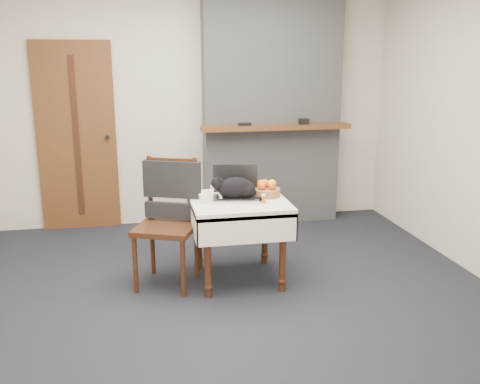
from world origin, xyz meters
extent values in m
plane|color=black|center=(0.00, 0.00, 0.00)|extent=(4.50, 4.50, 0.00)
cube|color=beige|center=(0.00, 2.00, 1.30)|extent=(4.50, 0.02, 2.60)
cube|color=brown|center=(-1.20, 1.98, 1.00)|extent=(0.82, 0.05, 2.00)
cube|color=#361B0E|center=(-1.20, 1.95, 1.00)|extent=(0.06, 0.01, 1.70)
cylinder|color=black|center=(-0.88, 1.93, 1.00)|extent=(0.04, 0.06, 0.04)
cube|color=gray|center=(0.90, 1.85, 1.30)|extent=(1.50, 0.30, 2.60)
cube|color=brown|center=(0.90, 1.61, 1.10)|extent=(1.62, 0.18, 0.05)
cube|color=black|center=(0.55, 1.61, 1.14)|extent=(0.14, 0.04, 0.03)
cube|color=black|center=(1.20, 1.61, 1.16)|extent=(0.10, 0.07, 0.06)
cylinder|color=#361B0E|center=(-0.08, -0.05, 0.32)|extent=(0.06, 0.06, 0.64)
sphere|color=#361B0E|center=(-0.08, -0.05, 0.08)|extent=(0.07, 0.07, 0.07)
cylinder|color=#361B0E|center=(0.52, -0.05, 0.32)|extent=(0.06, 0.06, 0.64)
sphere|color=#361B0E|center=(0.52, -0.05, 0.08)|extent=(0.07, 0.07, 0.07)
cylinder|color=#361B0E|center=(-0.08, 0.55, 0.32)|extent=(0.06, 0.06, 0.64)
sphere|color=#361B0E|center=(-0.08, 0.55, 0.08)|extent=(0.07, 0.07, 0.07)
cylinder|color=#361B0E|center=(0.52, 0.55, 0.32)|extent=(0.06, 0.06, 0.64)
sphere|color=#361B0E|center=(0.52, 0.55, 0.08)|extent=(0.07, 0.07, 0.07)
cube|color=silver|center=(0.22, 0.25, 0.67)|extent=(0.78, 0.78, 0.06)
cube|color=silver|center=(0.22, -0.13, 0.56)|extent=(0.78, 0.01, 0.22)
cube|color=silver|center=(0.22, 0.64, 0.56)|extent=(0.78, 0.01, 0.22)
cube|color=silver|center=(-0.16, 0.25, 0.56)|extent=(0.01, 0.78, 0.22)
cube|color=silver|center=(0.61, 0.25, 0.56)|extent=(0.01, 0.78, 0.22)
cube|color=#B7B7BC|center=(0.20, 0.23, 0.71)|extent=(0.41, 0.31, 0.02)
cube|color=black|center=(0.20, 0.23, 0.72)|extent=(0.33, 0.22, 0.00)
cube|color=black|center=(0.22, 0.38, 0.85)|extent=(0.38, 0.13, 0.25)
cube|color=#A6CEF3|center=(0.22, 0.38, 0.85)|extent=(0.34, 0.11, 0.23)
ellipsoid|color=black|center=(0.20, 0.25, 0.79)|extent=(0.31, 0.19, 0.19)
ellipsoid|color=black|center=(0.29, 0.24, 0.78)|extent=(0.17, 0.18, 0.15)
sphere|color=black|center=(0.05, 0.26, 0.84)|extent=(0.12, 0.12, 0.11)
ellipsoid|color=white|center=(0.02, 0.26, 0.81)|extent=(0.05, 0.06, 0.05)
ellipsoid|color=white|center=(0.08, 0.26, 0.76)|extent=(0.05, 0.07, 0.08)
cone|color=black|center=(0.06, 0.23, 0.89)|extent=(0.04, 0.04, 0.04)
cone|color=black|center=(0.06, 0.29, 0.89)|extent=(0.04, 0.04, 0.04)
cylinder|color=black|center=(0.34, 0.17, 0.72)|extent=(0.16, 0.10, 0.03)
sphere|color=white|center=(0.07, 0.22, 0.72)|extent=(0.04, 0.04, 0.04)
sphere|color=white|center=(0.08, 0.29, 0.72)|extent=(0.04, 0.04, 0.04)
cylinder|color=silver|center=(-0.08, 0.19, 0.74)|extent=(0.07, 0.07, 0.08)
cylinder|color=#9F5913|center=(0.40, 0.10, 0.73)|extent=(0.03, 0.03, 0.06)
cylinder|color=silver|center=(0.40, 0.10, 0.77)|extent=(0.04, 0.04, 0.01)
cylinder|color=#A26741|center=(0.47, 0.31, 0.73)|extent=(0.23, 0.23, 0.07)
sphere|color=orange|center=(0.42, 0.28, 0.80)|extent=(0.07, 0.07, 0.07)
sphere|color=orange|center=(0.51, 0.27, 0.80)|extent=(0.07, 0.07, 0.07)
sphere|color=orange|center=(0.47, 0.36, 0.80)|extent=(0.07, 0.07, 0.07)
sphere|color=yellow|center=(0.53, 0.34, 0.80)|extent=(0.07, 0.07, 0.07)
sphere|color=orange|center=(0.43, 0.35, 0.80)|extent=(0.07, 0.07, 0.07)
cube|color=black|center=(0.37, 0.28, 0.70)|extent=(0.15, 0.03, 0.01)
cube|color=#361B0E|center=(-0.38, 0.25, 0.49)|extent=(0.60, 0.60, 0.04)
cylinder|color=#361B0E|center=(-0.63, 0.14, 0.25)|extent=(0.04, 0.04, 0.49)
cylinder|color=#361B0E|center=(-0.27, -0.01, 0.25)|extent=(0.04, 0.04, 0.49)
cylinder|color=#361B0E|center=(-0.48, 0.50, 0.25)|extent=(0.04, 0.04, 0.49)
cylinder|color=#361B0E|center=(-0.12, 0.36, 0.25)|extent=(0.04, 0.04, 0.49)
cylinder|color=#361B0E|center=(-0.48, 0.50, 0.77)|extent=(0.04, 0.04, 0.55)
cylinder|color=#361B0E|center=(-0.12, 0.36, 0.77)|extent=(0.04, 0.04, 0.55)
cube|color=#361B0E|center=(-0.30, 0.43, 0.88)|extent=(0.38, 0.18, 0.31)
cube|color=black|center=(-0.31, 0.42, 0.85)|extent=(0.47, 0.24, 0.31)
camera|label=1|loc=(-0.58, -3.90, 1.85)|focal=40.00mm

